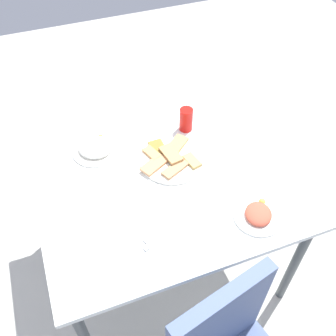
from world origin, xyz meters
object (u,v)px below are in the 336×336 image
dining_table (165,190)px  salad_plate_greens (96,148)px  salad_plate_rice (258,215)px  fork (160,230)px  paper_napkin (162,234)px  pide_platter (171,159)px  spoon (163,237)px  soda_can (186,120)px

dining_table → salad_plate_greens: size_ratio=5.10×
salad_plate_rice → fork: (0.40, -0.08, -0.01)m
salad_plate_greens → paper_napkin: 0.56m
pide_platter → spoon: bearing=65.1°
dining_table → salad_plate_rice: bearing=132.0°
fork → spoon: (0.00, 0.04, 0.00)m
dining_table → pide_platter: bearing=-121.9°
dining_table → soda_can: size_ratio=9.27×
paper_napkin → spoon: spoon is taller
salad_plate_greens → soda_can: 0.46m
paper_napkin → pide_platter: bearing=-116.0°
soda_can → paper_napkin: soda_can is taller
salad_plate_greens → spoon: 0.58m
salad_plate_rice → spoon: salad_plate_rice is taller
dining_table → paper_napkin: (0.11, 0.26, 0.07)m
soda_can → paper_napkin: (0.33, 0.54, -0.06)m
pide_platter → salad_plate_greens: size_ratio=1.40×
salad_plate_greens → spoon: (-0.13, 0.56, -0.01)m
salad_plate_rice → spoon: 0.40m
salad_plate_greens → salad_plate_rice: 0.81m
soda_can → spoon: size_ratio=0.67×
pide_platter → soda_can: 0.24m
spoon → fork: bearing=-107.7°
pide_platter → fork: (0.18, 0.34, -0.01)m
fork → salad_plate_greens: bearing=-97.6°
salad_plate_greens → pide_platter: bearing=149.3°
dining_table → fork: (0.11, 0.24, 0.08)m
pide_platter → salad_plate_rice: bearing=117.6°
fork → spoon: bearing=68.2°
paper_napkin → fork: size_ratio=0.87×
salad_plate_rice → paper_napkin: 0.40m
salad_plate_greens → paper_napkin: bearing=103.7°
pide_platter → spoon: (0.18, 0.38, -0.01)m
pide_platter → fork: bearing=62.8°
salad_plate_greens → paper_napkin: size_ratio=1.57×
paper_napkin → fork: bearing=-90.0°
salad_plate_rice → soda_can: bearing=-83.3°
paper_napkin → spoon: (0.00, 0.02, 0.00)m
soda_can → paper_napkin: 0.63m
salad_plate_greens → fork: 0.55m
salad_plate_rice → fork: size_ratio=1.24×
paper_napkin → fork: 0.02m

